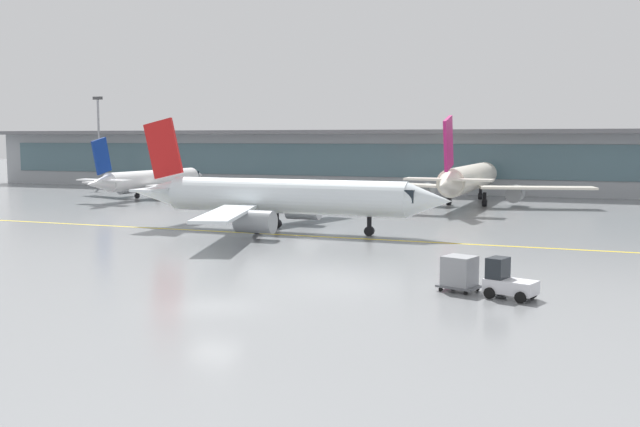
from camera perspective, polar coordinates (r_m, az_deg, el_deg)
name	(u,v)px	position (r m, az deg, el deg)	size (l,w,h in m)	color
ground_plane	(214,307)	(36.73, -8.34, -7.26)	(400.00, 400.00, 0.00)	gray
taxiway_centreline_stripe	(277,234)	(63.19, -3.39, -1.65)	(110.00, 0.36, 0.01)	yellow
terminal_concourse	(464,161)	(112.66, 11.22, 4.09)	(175.00, 11.00, 9.60)	#9EA3A8
gate_airplane_0	(152,180)	(103.93, -13.08, 2.60)	(23.75, 25.63, 8.49)	white
gate_airplane_1	(469,179)	(92.73, 11.66, 2.68)	(30.43, 32.70, 10.84)	silver
taxiing_regional_jet	(282,197)	(64.85, -3.04, 1.28)	(30.95, 28.86, 10.28)	white
baggage_tug	(507,281)	(39.30, 14.49, -5.18)	(2.91, 2.27, 2.10)	silver
cargo_dolly_lead	(459,272)	(40.46, 10.91, -4.55)	(2.50, 2.19, 1.94)	#595B60
apron_light_mast_0	(99,138)	(128.23, -17.00, 5.69)	(1.80, 0.36, 15.27)	gray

